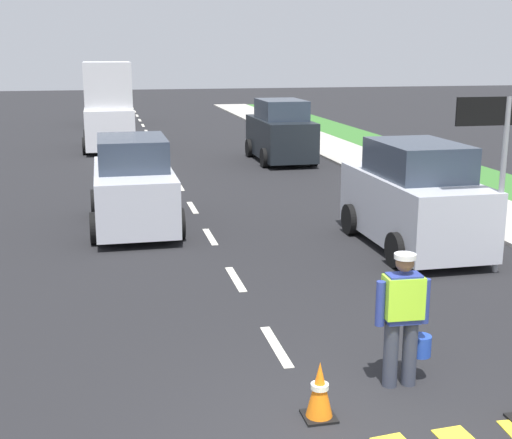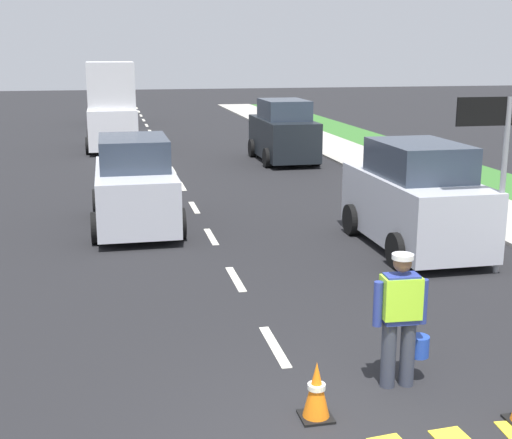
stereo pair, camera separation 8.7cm
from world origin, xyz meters
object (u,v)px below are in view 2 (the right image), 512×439
Objects in this scene: lane_direction_sign at (494,142)px; delivery_truck at (112,110)px; road_worker at (402,313)px; car_oncoming_lead at (135,186)px; car_oncoming_third at (113,107)px; car_parked_curbside at (415,199)px; traffic_cone_far at (317,391)px; car_parked_far at (283,133)px.

lane_direction_sign is 0.70× the size of delivery_truck.
lane_direction_sign is (3.31, 3.85, 1.48)m from road_worker.
car_oncoming_lead is at bearing 141.53° from lane_direction_sign.
road_worker is 0.36× the size of delivery_truck.
car_oncoming_third is at bearing 89.03° from delivery_truck.
car_oncoming_third is 1.02× the size of car_parked_curbside.
lane_direction_sign reaches higher than traffic_cone_far.
lane_direction_sign is at bearing -70.58° from delivery_truck.
car_parked_curbside is at bearing -91.03° from car_parked_far.
lane_direction_sign reaches higher than car_parked_curbside.
lane_direction_sign is 0.77× the size of car_oncoming_third.
lane_direction_sign reaches higher than road_worker.
car_oncoming_third is at bearing 90.36° from car_oncoming_lead.
delivery_truck is 17.37m from car_parked_curbside.
lane_direction_sign is at bearing -77.81° from car_oncoming_third.
road_worker is 0.40× the size of car_oncoming_third.
lane_direction_sign is 19.32m from delivery_truck.
car_oncoming_lead is at bearing 107.70° from road_worker.
lane_direction_sign is at bearing -73.20° from car_parked_curbside.
delivery_truck is 1.11× the size of car_oncoming_third.
road_worker is 5.29m from lane_direction_sign.
delivery_truck reaches higher than car_parked_far.
lane_direction_sign is 0.79× the size of car_parked_curbside.
car_parked_far is 1.02× the size of car_oncoming_lead.
road_worker is at bearing -81.99° from delivery_truck.
road_worker is at bearing -99.57° from car_parked_far.
traffic_cone_far is 0.15× the size of delivery_truck.
car_parked_curbside is (-0.56, 1.86, -1.38)m from lane_direction_sign.
car_oncoming_lead reaches higher than traffic_cone_far.
delivery_truck reaches higher than lane_direction_sign.
delivery_truck is at bearing 94.78° from traffic_cone_far.
car_parked_curbside is at bearing 106.80° from lane_direction_sign.
car_parked_far is 16.26m from car_oncoming_third.
car_oncoming_lead is at bearing 151.70° from car_parked_curbside.
car_parked_curbside is at bearing 57.69° from traffic_cone_far.
delivery_truck is 13.39m from car_oncoming_lead.
traffic_cone_far is at bearing -135.77° from lane_direction_sign.
car_oncoming_lead is at bearing -122.84° from car_parked_far.
car_parked_far is at bearing 80.43° from road_worker.
road_worker is 0.41× the size of car_parked_curbside.
lane_direction_sign is 7.91m from car_oncoming_lead.
car_oncoming_third is (-6.24, 28.88, -1.49)m from lane_direction_sign.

